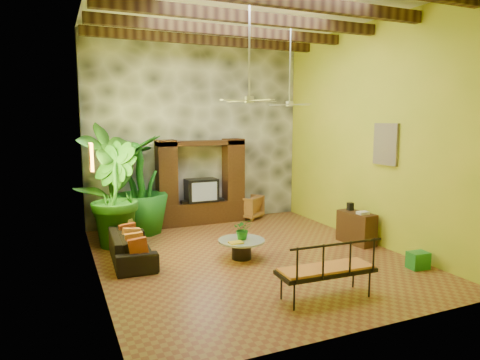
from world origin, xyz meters
name	(u,v)px	position (x,y,z in m)	size (l,w,h in m)	color
ground	(249,256)	(0.00, 0.00, 0.00)	(7.00, 7.00, 0.00)	brown
ceiling	(250,6)	(0.00, 0.00, 5.00)	(6.00, 7.00, 0.02)	silver
back_wall	(196,131)	(0.00, 3.50, 2.50)	(6.00, 0.02, 5.00)	#A0B328
left_wall	(92,139)	(-3.00, 0.00, 2.50)	(0.02, 7.00, 5.00)	#A0B328
right_wall	(369,134)	(3.00, 0.00, 2.50)	(0.02, 7.00, 5.00)	#A0B328
stone_accent_wall	(197,131)	(0.00, 3.44, 2.50)	(5.98, 0.10, 4.98)	#3B3D43
ceiling_beams	(250,18)	(0.00, 0.00, 4.78)	(5.95, 5.36, 0.22)	#3E2A13
entertainment_center	(201,188)	(0.00, 3.14, 0.97)	(2.40, 0.55, 2.30)	#321A0E
ceiling_fan_front	(249,89)	(-0.20, -0.40, 3.40)	(1.28, 1.28, 1.86)	#B9B9BE
ceiling_fan_back	(290,95)	(1.60, 1.20, 3.40)	(1.28, 1.28, 1.86)	#B9B9BE
wall_art_mask	(91,157)	(-2.96, 1.00, 2.10)	(0.06, 0.32, 0.55)	gold
wall_art_painting	(386,144)	(2.96, -0.60, 2.30)	(0.06, 0.70, 0.90)	#264D8E
sofa	(131,247)	(-2.30, 0.71, 0.29)	(1.96, 0.77, 0.57)	black
wicker_armchair	(248,207)	(1.40, 3.15, 0.34)	(0.72, 0.74, 0.67)	olive
tall_plant_a	(109,181)	(-2.47, 2.58, 1.38)	(1.45, 0.99, 2.76)	#255E18
tall_plant_b	(113,194)	(-2.47, 1.94, 1.17)	(1.29, 1.04, 2.35)	#246A1C
tall_plant_c	(140,185)	(-1.71, 2.76, 1.23)	(1.38, 1.38, 2.46)	#1C691B
coffee_table	(242,246)	(-0.21, -0.08, 0.26)	(0.95, 0.95, 0.40)	black
centerpiece_plant	(243,229)	(-0.17, -0.05, 0.61)	(0.38, 0.33, 0.43)	#1A6219
yellow_tray	(236,243)	(-0.42, -0.27, 0.41)	(0.27, 0.19, 0.03)	gold
iron_bench	(329,268)	(0.23, -2.48, 0.53)	(1.62, 0.64, 0.57)	black
side_console	(356,228)	(2.65, -0.13, 0.36)	(0.41, 0.91, 0.73)	#3B1D13
green_bin	(418,260)	(2.65, -1.96, 0.16)	(0.37, 0.28, 0.32)	#1D6F25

